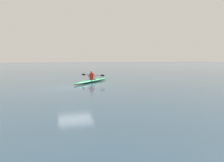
# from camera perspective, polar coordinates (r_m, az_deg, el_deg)

# --- Properties ---
(ground_plane) EXTENTS (160.00, 160.00, 0.00)m
(ground_plane) POSITION_cam_1_polar(r_m,az_deg,el_deg) (14.85, -10.70, -1.73)
(ground_plane) COLOR #283D4C
(kayak) EXTENTS (3.83, 4.05, 0.26)m
(kayak) POSITION_cam_1_polar(r_m,az_deg,el_deg) (17.47, -5.86, 0.07)
(kayak) COLOR #19723F
(kayak) RESTS_ON ground
(kayaker) EXTENTS (1.78, 1.66, 0.76)m
(kayaker) POSITION_cam_1_polar(r_m,az_deg,el_deg) (17.41, -5.92, 1.54)
(kayaker) COLOR red
(kayaker) RESTS_ON kayak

